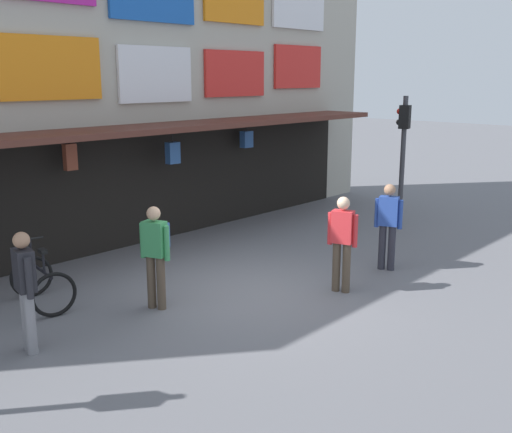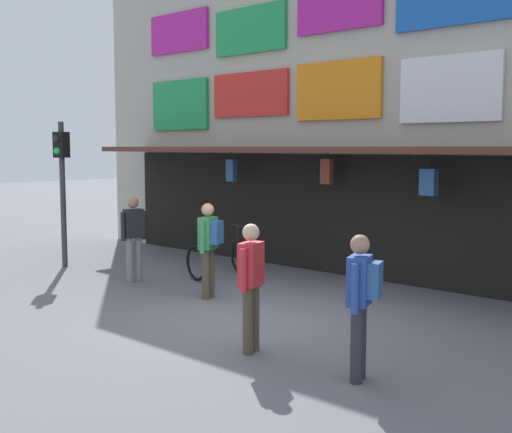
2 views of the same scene
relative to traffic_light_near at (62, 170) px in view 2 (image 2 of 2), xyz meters
The scene contains 8 objects.
ground_plane 6.51m from the traffic_light_near, ahead, with size 80.00×80.00×0.00m, color slate.
shopfront 7.56m from the traffic_light_near, 33.38° to the left, with size 18.00×2.60×8.00m.
traffic_light_near is the anchor object (origin of this frame).
bicycle_parked 4.10m from the traffic_light_near, 23.90° to the left, with size 0.91×1.27×1.05m.
pedestrian_in_yellow 9.10m from the traffic_light_near, 10.09° to the right, with size 0.44×0.50×1.68m.
pedestrian_in_red 4.76m from the traffic_light_near, ahead, with size 0.44×0.50×1.68m.
pedestrian_in_green 7.53m from the traffic_light_near, 12.86° to the right, with size 0.32×0.51×1.68m.
pedestrian_in_blue 2.72m from the traffic_light_near, ahead, with size 0.29×0.52×1.68m.
Camera 2 is at (6.84, -7.21, 2.65)m, focal length 46.41 mm.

